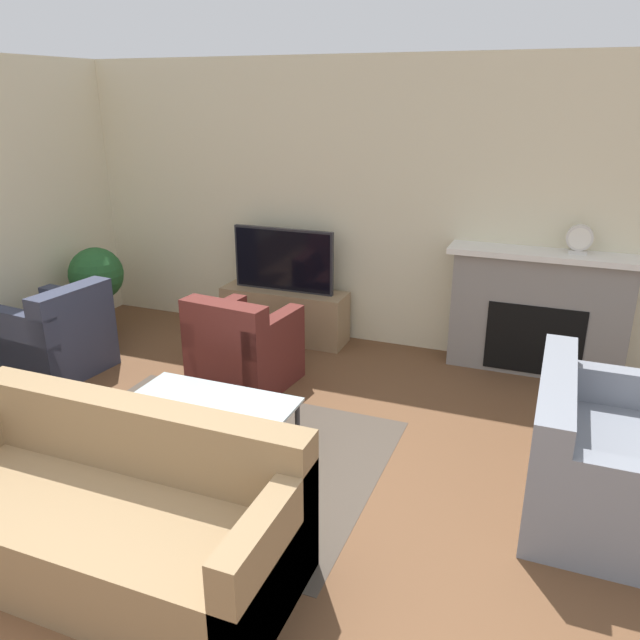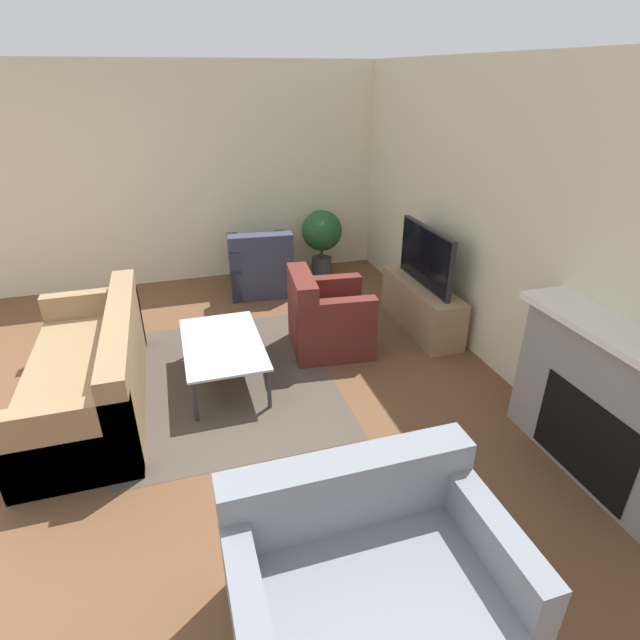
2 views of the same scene
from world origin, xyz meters
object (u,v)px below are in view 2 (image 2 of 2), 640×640
object	(u,v)px
couch_loveseat	(368,584)
armchair_by_window	(260,268)
tv	(426,257)
couch_sectional	(92,376)
potted_plant	(322,235)
armchair_accent	(327,321)
coffee_table	(223,345)

from	to	relation	value
couch_loveseat	armchair_by_window	xyz separation A→B (m)	(-4.49, 0.32, 0.01)
tv	armchair_by_window	bearing A→B (deg)	-136.69
armchair_by_window	tv	bearing A→B (deg)	138.76
couch_sectional	potted_plant	bearing A→B (deg)	130.57
armchair_by_window	armchair_accent	bearing A→B (deg)	107.13
couch_sectional	armchair_accent	size ratio (longest dim) A/B	2.47
coffee_table	couch_sectional	bearing A→B (deg)	-86.44
couch_sectional	coffee_table	size ratio (longest dim) A/B	1.79
armchair_accent	coffee_table	distance (m)	1.11
couch_loveseat	armchair_by_window	bearing A→B (deg)	85.87
tv	couch_sectional	xyz separation A→B (m)	(0.50, -3.29, -0.54)
tv	couch_loveseat	size ratio (longest dim) A/B	0.77
tv	armchair_accent	bearing A→B (deg)	-83.32
couch_sectional	armchair_by_window	distance (m)	2.75
couch_loveseat	potted_plant	size ratio (longest dim) A/B	1.47
armchair_by_window	potted_plant	bearing A→B (deg)	-158.18
couch_loveseat	coffee_table	world-z (taller)	couch_loveseat
couch_sectional	coffee_table	world-z (taller)	couch_sectional
coffee_table	potted_plant	size ratio (longest dim) A/B	1.26
couch_sectional	coffee_table	xyz separation A→B (m)	(-0.07, 1.09, 0.07)
couch_sectional	potted_plant	world-z (taller)	potted_plant
couch_sectional	armchair_by_window	bearing A→B (deg)	138.69
couch_loveseat	potted_plant	world-z (taller)	potted_plant
tv	couch_sectional	world-z (taller)	tv
tv	coffee_table	distance (m)	2.29
armchair_accent	couch_sectional	bearing A→B (deg)	105.55
potted_plant	couch_loveseat	bearing A→B (deg)	-14.52
couch_loveseat	coffee_table	xyz separation A→B (m)	(-2.49, -0.40, 0.07)
couch_loveseat	tv	bearing A→B (deg)	58.40
couch_sectional	potted_plant	distance (m)	3.59
tv	armchair_accent	xyz separation A→B (m)	(0.13, -1.12, -0.52)
couch_sectional	couch_loveseat	bearing A→B (deg)	31.53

